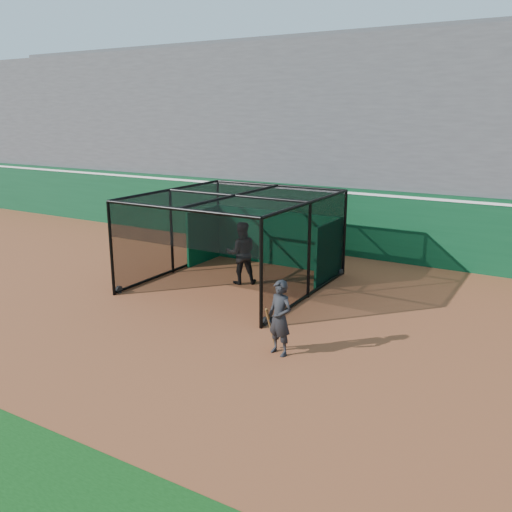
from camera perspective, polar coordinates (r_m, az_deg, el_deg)
The scene contains 6 objects.
ground at distance 13.95m, azimuth -7.69°, elevation -6.86°, with size 120.00×120.00×0.00m, color brown.
outfield_wall at distance 20.67m, azimuth 6.86°, elevation 4.02°, with size 50.00×0.50×2.50m.
grandstand at distance 23.83m, azimuth 10.87°, elevation 13.00°, with size 50.00×7.85×8.95m.
batting_cage at distance 16.46m, azimuth -2.18°, elevation 1.63°, with size 5.03×5.48×2.75m.
batter at distance 16.63m, azimuth -1.56°, elevation 0.33°, with size 0.94×0.73×1.93m, color black.
on_deck_player at distance 11.77m, azimuth 2.52°, elevation -6.54°, with size 0.69×0.54×1.68m.
Camera 1 is at (8.12, -10.12, 5.12)m, focal length 38.00 mm.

